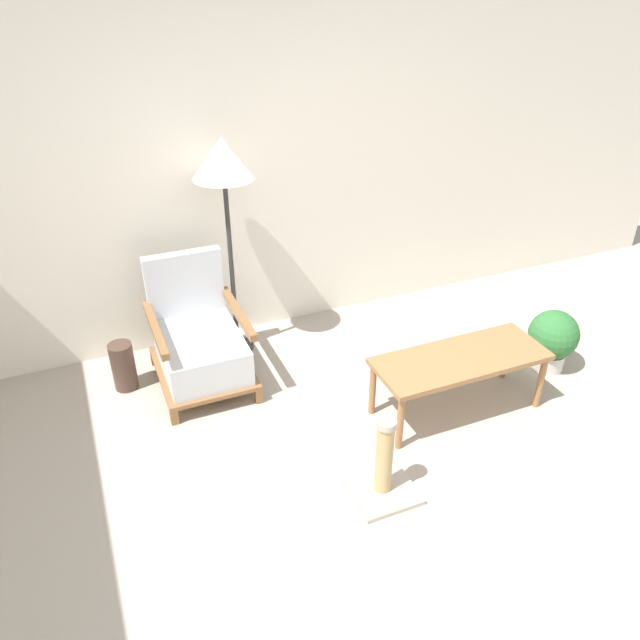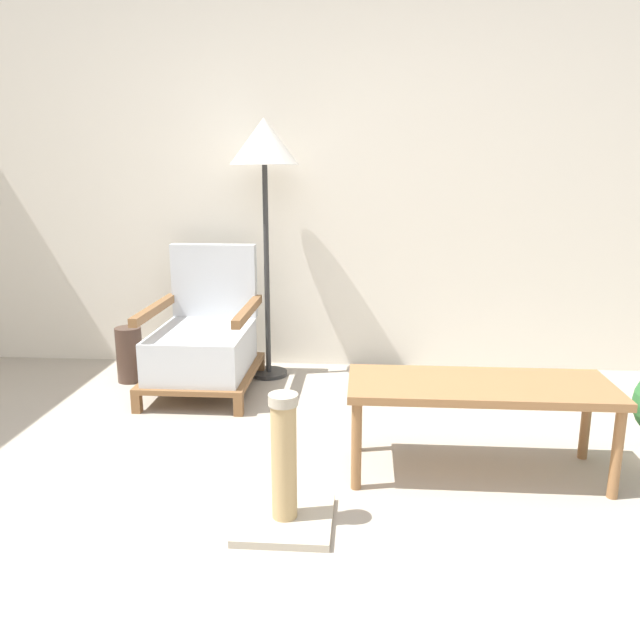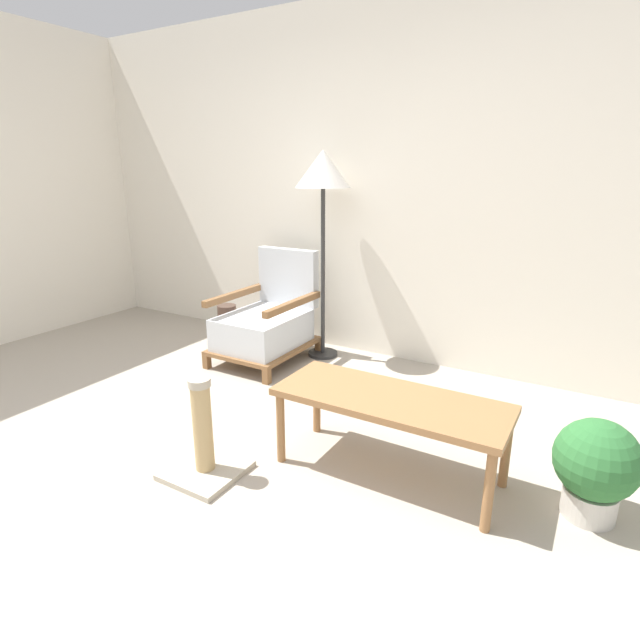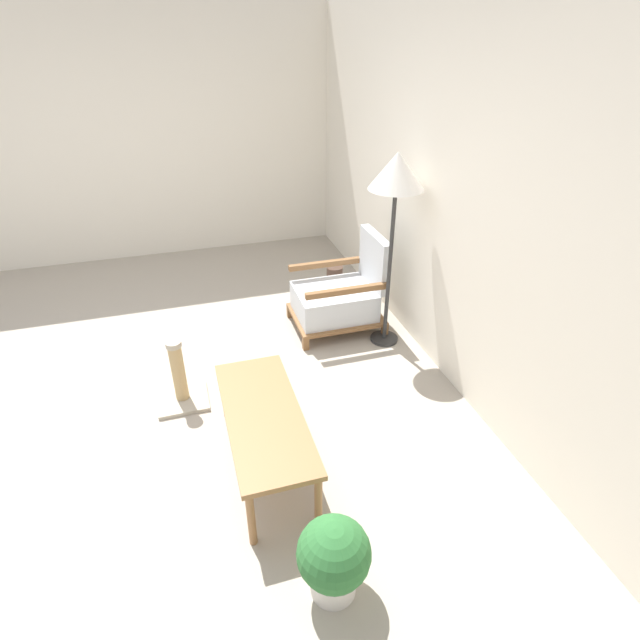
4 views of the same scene
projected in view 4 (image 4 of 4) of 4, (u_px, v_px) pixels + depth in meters
ground_plane at (128, 409)px, 3.63m from camera, size 14.00×14.00×0.00m
wall_back at (452, 198)px, 3.55m from camera, size 8.00×0.06×2.70m
wall_left at (159, 136)px, 5.46m from camera, size 0.06×8.00×2.70m
armchair at (340, 296)px, 4.48m from camera, size 0.62×0.78×0.86m
floor_lamp at (396, 179)px, 3.70m from camera, size 0.42×0.42×1.62m
coffee_table at (264, 419)px, 2.99m from camera, size 1.14×0.45×0.42m
vase at (334, 283)px, 5.00m from camera, size 0.16×0.16×0.35m
potted_plant at (334, 557)px, 2.35m from camera, size 0.36×0.36×0.46m
scratching_post at (180, 383)px, 3.64m from camera, size 0.36×0.36×0.52m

